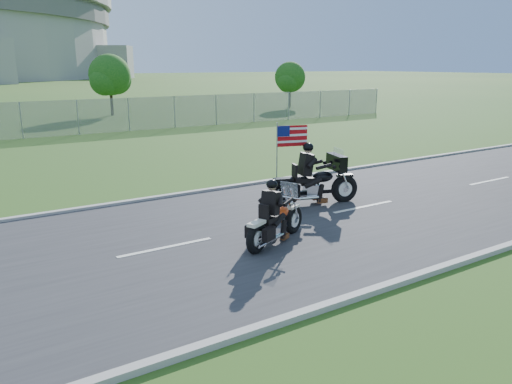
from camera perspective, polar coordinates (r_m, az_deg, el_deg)
ground at (r=12.11m, az=-1.48°, el=-4.73°), size 420.00×420.00×0.00m
road at (r=12.10m, az=-1.48°, el=-4.64°), size 120.00×8.00×0.04m
curb_north at (r=15.55m, az=-9.23°, el=-0.37°), size 120.00×0.18×0.12m
curb_south at (r=9.12m, az=12.08°, el=-11.38°), size 120.00×0.18×0.12m
tree_fence_near at (r=41.60m, az=-16.32°, el=12.49°), size 3.52×3.28×4.75m
tree_fence_far at (r=47.05m, az=3.92°, el=12.78°), size 3.08×2.87×4.20m
motorcycle_lead at (r=11.25m, az=2.20°, el=-3.61°), size 2.16×1.16×1.54m
motorcycle_follow at (r=14.38m, az=6.66°, el=0.89°), size 2.71×1.23×2.30m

